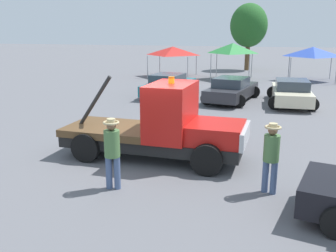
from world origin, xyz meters
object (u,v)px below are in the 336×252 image
(canopy_tent_red, at_px, (173,51))
(parked_car_cream, at_px, (291,92))
(tow_truck, at_px, (163,128))
(tree_left, at_px, (249,26))
(person_at_hood, at_px, (112,148))
(parked_car_charcoal, at_px, (232,90))
(person_near_truck, at_px, (271,153))
(traffic_cone, at_px, (217,124))
(canopy_tent_green, at_px, (233,48))
(parked_car_teal, at_px, (169,85))
(canopy_tent_blue, at_px, (313,52))

(canopy_tent_red, bearing_deg, parked_car_cream, -47.48)
(tow_truck, distance_m, tree_left, 27.34)
(person_at_hood, height_order, canopy_tent_red, canopy_tent_red)
(parked_car_charcoal, bearing_deg, tow_truck, -175.14)
(person_near_truck, height_order, canopy_tent_red, canopy_tent_red)
(person_near_truck, relative_size, parked_car_charcoal, 0.35)
(tree_left, xyz_separation_m, traffic_cone, (0.65, -23.27, -3.97))
(canopy_tent_green, bearing_deg, traffic_cone, -85.44)
(canopy_tent_red, bearing_deg, tow_truck, -75.56)
(tree_left, height_order, traffic_cone, tree_left)
(canopy_tent_red, bearing_deg, parked_car_teal, -76.13)
(person_near_truck, relative_size, parked_car_teal, 0.36)
(person_near_truck, relative_size, traffic_cone, 3.19)
(canopy_tent_green, relative_size, traffic_cone, 5.41)
(parked_car_cream, distance_m, canopy_tent_red, 13.78)
(person_near_truck, bearing_deg, person_at_hood, 118.12)
(traffic_cone, bearing_deg, canopy_tent_green, 94.56)
(parked_car_cream, bearing_deg, parked_car_charcoal, 86.58)
(tow_truck, height_order, parked_car_teal, tow_truck)
(canopy_tent_blue, height_order, tree_left, tree_left)
(parked_car_teal, relative_size, canopy_tent_red, 1.43)
(canopy_tent_red, distance_m, canopy_tent_green, 5.06)
(parked_car_teal, distance_m, canopy_tent_blue, 13.03)
(person_near_truck, xyz_separation_m, parked_car_teal, (-6.08, 12.53, -0.38))
(canopy_tent_green, height_order, canopy_tent_blue, canopy_tent_green)
(canopy_tent_blue, bearing_deg, tow_truck, -105.89)
(canopy_tent_red, height_order, tree_left, tree_left)
(traffic_cone, bearing_deg, canopy_tent_red, 111.01)
(tow_truck, height_order, parked_car_cream, tow_truck)
(tow_truck, height_order, canopy_tent_red, tow_truck)
(person_near_truck, height_order, canopy_tent_green, canopy_tent_green)
(parked_car_charcoal, height_order, traffic_cone, parked_car_charcoal)
(canopy_tent_green, xyz_separation_m, canopy_tent_blue, (6.00, 0.65, -0.21))
(parked_car_cream, bearing_deg, parked_car_teal, 81.79)
(tow_truck, xyz_separation_m, parked_car_teal, (-2.89, 10.84, -0.33))
(person_at_hood, xyz_separation_m, parked_car_teal, (-2.33, 13.34, -0.41))
(canopy_tent_red, relative_size, traffic_cone, 6.24)
(parked_car_teal, xyz_separation_m, parked_car_charcoal, (3.79, -0.64, -0.00))
(tow_truck, xyz_separation_m, canopy_tent_blue, (5.81, 20.41, 1.25))
(tow_truck, relative_size, canopy_tent_green, 1.90)
(parked_car_teal, distance_m, traffic_cone, 8.03)
(parked_car_cream, relative_size, tree_left, 0.78)
(canopy_tent_green, height_order, traffic_cone, canopy_tent_green)
(tow_truck, distance_m, parked_car_cream, 10.94)
(parked_car_teal, distance_m, canopy_tent_green, 9.48)
(canopy_tent_red, bearing_deg, person_near_truck, -69.04)
(tow_truck, xyz_separation_m, parked_car_cream, (4.05, 10.16, -0.33))
(person_near_truck, xyz_separation_m, parked_car_cream, (0.85, 11.84, -0.38))
(person_near_truck, relative_size, canopy_tent_red, 0.51)
(canopy_tent_green, bearing_deg, person_at_hood, -90.96)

